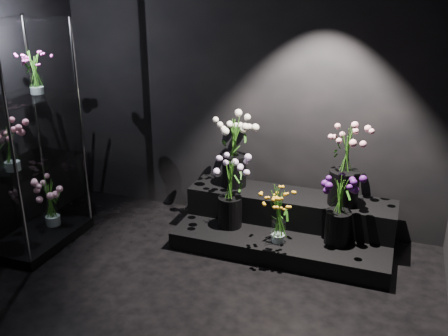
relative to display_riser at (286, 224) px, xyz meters
The scene contains 12 objects.
floor 1.70m from the display_riser, 108.93° to the right, with size 4.00×4.00×0.00m, color black.
wall_back 1.39m from the display_riser, 143.89° to the left, with size 4.00×4.00×0.00m, color black.
display_riser is the anchor object (origin of this frame).
display_case 2.55m from the display_riser, 159.24° to the right, with size 0.57×0.95×2.10m.
bouquet_orange_bells 0.43m from the display_riser, 89.51° to the right, with size 0.28×0.28×0.54m.
bouquet_lilac 0.67m from the display_riser, 159.02° to the right, with size 0.41×0.41×0.68m.
bouquet_purple 0.64m from the display_riser, 19.29° to the right, with size 0.39×0.39×0.64m.
bouquet_cream_roses 0.92m from the display_riser, 165.92° to the left, with size 0.52×0.52×0.72m.
bouquet_pink_roses 0.83m from the display_riser, ahead, with size 0.46×0.46×0.73m.
bouquet_case_pink 2.63m from the display_riser, 155.22° to the right, with size 0.38×0.38×0.43m.
bouquet_case_magenta 2.72m from the display_riser, 162.73° to the right, with size 0.24×0.24×0.39m.
bouquet_case_base_pink 2.34m from the display_riser, 163.56° to the right, with size 0.41×0.41×0.51m.
Camera 1 is at (1.48, -2.68, 2.41)m, focal length 40.00 mm.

